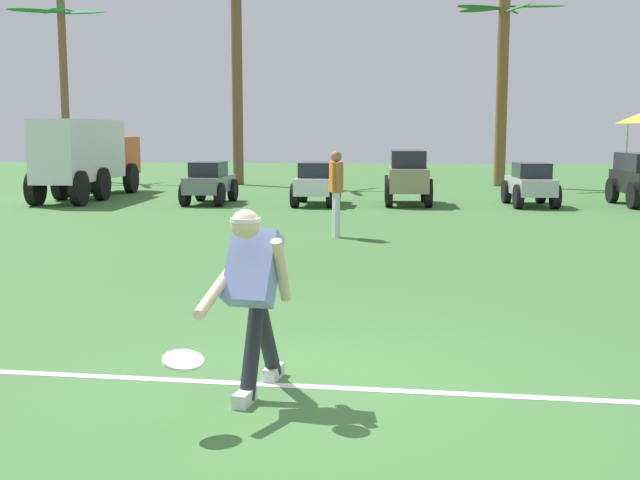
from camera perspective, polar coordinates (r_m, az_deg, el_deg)
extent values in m
plane|color=#3E6E36|center=(6.24, -0.14, -10.28)|extent=(80.00, 80.00, 0.00)
cube|color=white|center=(6.18, -0.19, -10.40)|extent=(21.00, 1.41, 0.01)
cylinder|color=#23232D|center=(5.89, -4.84, -7.76)|extent=(0.18, 0.37, 0.72)
cube|color=silver|center=(5.84, -5.37, -11.09)|extent=(0.15, 0.27, 0.10)
cylinder|color=#23232D|center=(6.17, -3.81, -7.02)|extent=(0.20, 0.45, 0.69)
cube|color=silver|center=(6.39, -3.33, -9.38)|extent=(0.15, 0.27, 0.10)
cube|color=#7A84C6|center=(5.78, -4.81, -1.99)|extent=(0.42, 0.49, 0.57)
sphere|color=beige|center=(5.61, -5.32, 1.12)|extent=(0.25, 0.25, 0.21)
cylinder|color=white|center=(5.61, -5.32, 1.42)|extent=(0.25, 0.25, 0.03)
cylinder|color=beige|center=(5.62, -7.52, -3.73)|extent=(0.19, 0.58, 0.27)
cylinder|color=beige|center=(5.76, -2.77, -2.16)|extent=(0.13, 0.29, 0.49)
cylinder|color=white|center=(5.29, -9.72, -8.43)|extent=(0.37, 0.37, 0.08)
cylinder|color=silver|center=(14.39, 1.21, 1.77)|extent=(0.13, 0.13, 0.82)
cylinder|color=silver|center=(14.56, 1.09, 1.85)|extent=(0.13, 0.13, 0.82)
cube|color=orange|center=(14.42, 1.16, 4.50)|extent=(0.28, 0.38, 0.54)
cylinder|color=#936B4C|center=(14.21, 1.31, 4.49)|extent=(0.09, 0.09, 0.52)
cylinder|color=#936B4C|center=(14.62, 1.01, 4.59)|extent=(0.09, 0.09, 0.52)
sphere|color=#936B4C|center=(14.40, 1.16, 5.97)|extent=(0.24, 0.24, 0.20)
cube|color=slate|center=(21.27, -7.86, 3.96)|extent=(0.95, 2.22, 0.42)
cube|color=#1E232B|center=(21.15, -7.95, 5.02)|extent=(0.82, 1.12, 0.38)
cylinder|color=black|center=(22.14, -8.49, 3.55)|extent=(0.19, 0.60, 0.60)
cylinder|color=black|center=(21.92, -6.21, 3.55)|extent=(0.19, 0.60, 0.60)
cylinder|color=black|center=(20.66, -9.58, 3.22)|extent=(0.19, 0.60, 0.60)
cylinder|color=black|center=(20.43, -7.15, 3.22)|extent=(0.19, 0.60, 0.60)
cube|color=silver|center=(20.71, -0.25, 3.93)|extent=(0.96, 2.22, 0.42)
cube|color=#1E232B|center=(20.59, -0.29, 5.02)|extent=(0.82, 1.12, 0.38)
cylinder|color=black|center=(21.55, -1.20, 3.52)|extent=(0.20, 0.60, 0.60)
cylinder|color=black|center=(21.44, 1.19, 3.50)|extent=(0.20, 0.60, 0.60)
cylinder|color=black|center=(20.03, -1.80, 3.19)|extent=(0.20, 0.60, 0.60)
cylinder|color=black|center=(19.92, 0.77, 3.16)|extent=(0.20, 0.60, 0.60)
cube|color=#998466|center=(20.90, 6.25, 4.33)|extent=(1.03, 2.37, 0.60)
cube|color=#1E232B|center=(20.93, 6.27, 5.76)|extent=(0.89, 1.57, 0.44)
cylinder|color=black|center=(21.69, 4.86, 3.68)|extent=(0.19, 0.72, 0.72)
cylinder|color=black|center=(21.73, 7.45, 3.65)|extent=(0.19, 0.72, 0.72)
cylinder|color=black|center=(20.13, 4.94, 3.36)|extent=(0.19, 0.72, 0.72)
cylinder|color=black|center=(20.18, 7.72, 3.32)|extent=(0.19, 0.72, 0.72)
cube|color=#B7BABF|center=(21.11, 14.72, 3.75)|extent=(1.00, 2.24, 0.42)
cube|color=#1E232B|center=(20.99, 14.82, 4.81)|extent=(0.84, 1.14, 0.38)
cylinder|color=black|center=(21.79, 13.11, 3.37)|extent=(0.21, 0.61, 0.60)
cylinder|color=black|center=(21.97, 15.42, 3.32)|extent=(0.21, 0.61, 0.60)
cylinder|color=black|center=(20.28, 13.92, 3.02)|extent=(0.21, 0.61, 0.60)
cylinder|color=black|center=(20.48, 16.39, 2.97)|extent=(0.21, 0.61, 0.60)
cylinder|color=black|center=(22.64, 20.06, 3.33)|extent=(0.21, 0.67, 0.66)
cylinder|color=black|center=(21.05, 21.41, 2.96)|extent=(0.21, 0.67, 0.66)
cube|color=#CC4C19|center=(25.78, -14.33, 5.84)|extent=(1.07, 1.71, 1.15)
cube|color=white|center=(23.00, -16.71, 6.15)|extent=(1.20, 4.21, 1.65)
cylinder|color=black|center=(25.68, -15.74, 4.27)|extent=(0.25, 0.90, 0.90)
cylinder|color=black|center=(25.31, -13.29, 4.31)|extent=(0.25, 0.90, 0.90)
cylinder|color=black|center=(23.25, -17.94, 3.83)|extent=(0.25, 0.90, 0.90)
cylinder|color=black|center=(22.84, -15.26, 3.87)|extent=(0.25, 0.90, 0.90)
cylinder|color=black|center=(21.73, -19.58, 3.50)|extent=(0.25, 0.90, 0.90)
cylinder|color=black|center=(21.29, -16.75, 3.54)|extent=(0.25, 0.90, 0.90)
cylinder|color=brown|center=(32.38, -17.72, 10.04)|extent=(0.30, 0.30, 6.72)
ellipsoid|color=#207E35|center=(32.15, -16.46, 15.26)|extent=(1.91, 0.56, 0.19)
ellipsoid|color=#207E35|center=(33.25, -17.27, 15.29)|extent=(0.50, 1.43, 0.17)
ellipsoid|color=#207E35|center=(33.46, -18.54, 15.21)|extent=(1.41, 1.41, 0.16)
ellipsoid|color=#207E35|center=(32.57, -19.70, 15.11)|extent=(1.83, 1.12, 0.18)
ellipsoid|color=#207E35|center=(31.73, -17.93, 15.40)|extent=(0.95, 1.80, 0.18)
cylinder|color=brown|center=(28.45, -5.91, 11.30)|extent=(0.37, 0.37, 7.30)
cylinder|color=brown|center=(28.24, 12.80, 10.18)|extent=(0.39, 0.39, 6.32)
ellipsoid|color=#2A5F2A|center=(28.64, 15.03, 15.77)|extent=(1.98, 0.28, 0.15)
ellipsoid|color=#2A5F2A|center=(29.39, 13.45, 15.60)|extent=(0.93, 1.79, 0.16)
ellipsoid|color=#2A5F2A|center=(28.85, 11.41, 15.77)|extent=(1.56, 1.08, 0.17)
ellipsoid|color=#2A5F2A|center=(28.02, 11.38, 15.91)|extent=(1.74, 1.00, 0.18)
ellipsoid|color=#2A5F2A|center=(27.62, 13.88, 15.76)|extent=(0.83, 1.92, 0.19)
cylinder|color=#B2B5BA|center=(26.12, 20.93, 5.42)|extent=(0.06, 0.06, 2.10)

